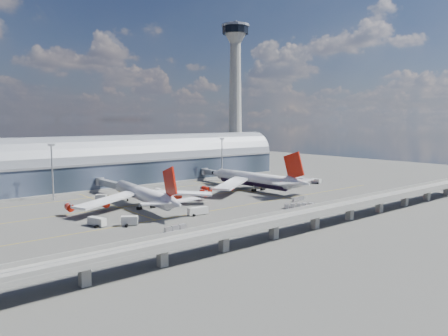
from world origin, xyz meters
TOP-DOWN VIEW (x-y plane):
  - ground at (0.00, 0.00)m, footprint 500.00×500.00m
  - taxi_lines at (0.00, 22.11)m, footprint 200.00×80.12m
  - terminal at (0.00, 77.99)m, footprint 200.00×30.00m
  - control_tower at (85.00, 83.00)m, footprint 19.00×19.00m
  - guideway at (-0.00, -55.00)m, footprint 220.00×8.50m
  - floodlight_mast_left at (-50.00, 55.00)m, footprint 3.00×0.70m
  - floodlight_mast_right at (50.00, 55.00)m, footprint 3.00×0.70m
  - airliner_left at (-27.33, 11.73)m, footprint 62.50×65.73m
  - airliner_right at (40.01, 15.76)m, footprint 66.30×69.28m
  - jet_bridge_left at (-23.58, 53.12)m, footprint 4.40×28.00m
  - jet_bridge_right at (43.45, 51.18)m, footprint 4.40×32.00m
  - service_truck_0 at (-55.24, -4.76)m, footprint 4.43×7.66m
  - service_truck_1 at (-46.25, -11.28)m, footprint 6.23×5.24m
  - service_truck_2 at (-17.94, -12.85)m, footprint 8.48×3.39m
  - service_truck_3 at (84.07, 11.01)m, footprint 2.64×5.82m
  - service_truck_4 at (-4.77, 37.84)m, footprint 2.52×4.87m
  - service_truck_5 at (-33.21, 40.79)m, footprint 4.80×5.15m
  - cargo_train_0 at (-38.74, -28.55)m, footprint 8.51×2.32m
  - cargo_train_1 at (22.53, -28.79)m, footprint 13.11×6.88m
  - cargo_train_2 at (35.43, -17.43)m, footprint 8.95×3.23m

SIDE VIEW (x-z plane):
  - ground at x=0.00m, z-range 0.00..0.00m
  - taxi_lines at x=0.00m, z-range 0.00..0.01m
  - cargo_train_2 at x=35.43m, z-range 0.03..1.51m
  - cargo_train_1 at x=22.53m, z-range 0.04..1.84m
  - cargo_train_0 at x=-38.74m, z-range 0.04..1.92m
  - service_truck_5 at x=-33.21m, z-range 0.03..2.49m
  - service_truck_4 at x=-4.77m, z-range 0.01..2.80m
  - service_truck_3 at x=84.07m, z-range 0.03..2.79m
  - service_truck_2 at x=-17.94m, z-range 0.06..3.05m
  - service_truck_0 at x=-55.24m, z-range 0.05..3.06m
  - service_truck_1 at x=-46.25m, z-range 0.01..3.32m
  - jet_bridge_left at x=-23.58m, z-range 1.55..8.80m
  - jet_bridge_right at x=43.45m, z-range 1.56..8.81m
  - guideway at x=0.00m, z-range 1.69..8.89m
  - airliner_right at x=40.01m, z-range -5.30..16.71m
  - airliner_left at x=-27.33m, z-range -4.29..15.73m
  - terminal at x=0.00m, z-range -2.66..25.34m
  - floodlight_mast_left at x=-50.00m, z-range 0.78..26.48m
  - floodlight_mast_right at x=50.00m, z-range 0.78..26.48m
  - control_tower at x=85.00m, z-range 0.14..103.14m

